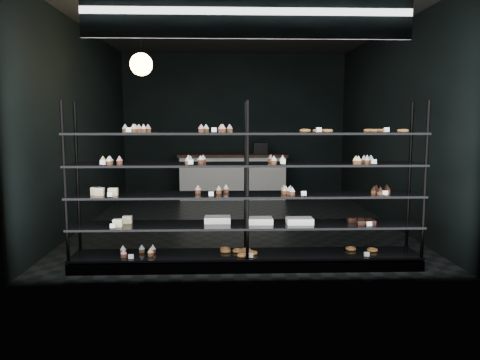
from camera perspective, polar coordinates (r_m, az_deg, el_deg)
The scene contains 5 objects.
room at distance 7.72m, azimuth -0.20°, elevation 6.52°, with size 5.01×6.01×3.20m.
display_shelf at distance 5.38m, azimuth 0.48°, elevation -4.15°, with size 4.00×0.50×1.91m.
signage at distance 4.92m, azimuth 0.96°, elevation 19.69°, with size 3.30×0.05×0.50m.
pendant_lamp at distance 6.63m, azimuth -11.96°, elevation 13.64°, with size 0.30×0.30×0.88m.
service_counter at distance 10.29m, azimuth -0.85°, elevation 0.54°, with size 2.37×0.65×1.23m.
Camera 1 is at (-0.25, -7.72, 1.68)m, focal length 35.00 mm.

